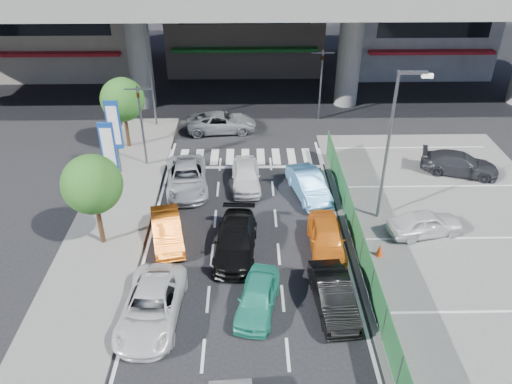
{
  "coord_description": "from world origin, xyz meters",
  "views": [
    {
      "loc": [
        0.17,
        -15.71,
        15.18
      ],
      "look_at": [
        0.54,
        5.0,
        2.27
      ],
      "focal_mm": 35.0,
      "sensor_mm": 36.0,
      "label": 1
    }
  ],
  "objects_px": {
    "taxi_teal_mid": "(258,297)",
    "parked_sedan_dgrey": "(460,164)",
    "wagon_silver_front_left": "(187,178)",
    "sedan_white_front_mid": "(246,175)",
    "tree_near": "(92,185)",
    "traffic_light_right": "(322,68)",
    "parked_sedan_white": "(425,223)",
    "tree_far": "(122,100)",
    "street_lamp_right": "(393,136)",
    "street_lamp_left": "(152,61)",
    "sedan_black_mid": "(236,241)",
    "taxi_orange_right": "(327,238)",
    "taxi_orange_left": "(167,230)",
    "traffic_cone": "(380,250)",
    "signboard_near": "(109,151)",
    "sedan_white_mid_left": "(151,307)",
    "hatch_black_mid_right": "(333,296)",
    "kei_truck_front_right": "(309,185)",
    "traffic_light_left": "(140,106)",
    "crossing_wagon_silver": "(221,122)"
  },
  "relations": [
    {
      "from": "sedan_white_mid_left",
      "to": "taxi_teal_mid",
      "type": "bearing_deg",
      "value": 9.83
    },
    {
      "from": "street_lamp_right",
      "to": "street_lamp_left",
      "type": "height_order",
      "value": "same"
    },
    {
      "from": "sedan_white_mid_left",
      "to": "hatch_black_mid_right",
      "type": "xyz_separation_m",
      "value": [
        7.42,
        0.51,
        -0.01
      ]
    },
    {
      "from": "signboard_near",
      "to": "tree_near",
      "type": "relative_size",
      "value": 0.98
    },
    {
      "from": "wagon_silver_front_left",
      "to": "parked_sedan_dgrey",
      "type": "height_order",
      "value": "wagon_silver_front_left"
    },
    {
      "from": "traffic_light_left",
      "to": "crossing_wagon_silver",
      "type": "distance_m",
      "value": 7.45
    },
    {
      "from": "hatch_black_mid_right",
      "to": "traffic_cone",
      "type": "relative_size",
      "value": 5.97
    },
    {
      "from": "signboard_near",
      "to": "wagon_silver_front_left",
      "type": "xyz_separation_m",
      "value": [
        3.83,
        1.17,
        -2.37
      ]
    },
    {
      "from": "taxi_orange_left",
      "to": "traffic_cone",
      "type": "bearing_deg",
      "value": -20.21
    },
    {
      "from": "taxi_orange_right",
      "to": "crossing_wagon_silver",
      "type": "xyz_separation_m",
      "value": [
        -5.6,
        13.63,
        -0.01
      ]
    },
    {
      "from": "sedan_black_mid",
      "to": "taxi_orange_right",
      "type": "bearing_deg",
      "value": 6.09
    },
    {
      "from": "street_lamp_left",
      "to": "wagon_silver_front_left",
      "type": "relative_size",
      "value": 1.61
    },
    {
      "from": "tree_far",
      "to": "parked_sedan_dgrey",
      "type": "distance_m",
      "value": 21.31
    },
    {
      "from": "tree_far",
      "to": "parked_sedan_dgrey",
      "type": "height_order",
      "value": "tree_far"
    },
    {
      "from": "tree_near",
      "to": "sedan_white_front_mid",
      "type": "height_order",
      "value": "tree_near"
    },
    {
      "from": "signboard_near",
      "to": "hatch_black_mid_right",
      "type": "relative_size",
      "value": 1.16
    },
    {
      "from": "hatch_black_mid_right",
      "to": "tree_far",
      "type": "bearing_deg",
      "value": 122.2
    },
    {
      "from": "taxi_orange_right",
      "to": "signboard_near",
      "type": "bearing_deg",
      "value": 158.03
    },
    {
      "from": "tree_far",
      "to": "crossing_wagon_silver",
      "type": "xyz_separation_m",
      "value": [
        6.1,
        2.47,
        -2.7
      ]
    },
    {
      "from": "sedan_white_mid_left",
      "to": "parked_sedan_dgrey",
      "type": "bearing_deg",
      "value": 37.95
    },
    {
      "from": "street_lamp_left",
      "to": "signboard_near",
      "type": "bearing_deg",
      "value": -94.99
    },
    {
      "from": "tree_near",
      "to": "traffic_cone",
      "type": "xyz_separation_m",
      "value": [
        13.37,
        -1.26,
        -2.99
      ]
    },
    {
      "from": "tree_near",
      "to": "hatch_black_mid_right",
      "type": "xyz_separation_m",
      "value": [
        10.65,
        -4.57,
        -2.72
      ]
    },
    {
      "from": "sedan_black_mid",
      "to": "wagon_silver_front_left",
      "type": "height_order",
      "value": "wagon_silver_front_left"
    },
    {
      "from": "wagon_silver_front_left",
      "to": "sedan_white_front_mid",
      "type": "height_order",
      "value": "wagon_silver_front_left"
    },
    {
      "from": "taxi_orange_right",
      "to": "tree_near",
      "type": "bearing_deg",
      "value": 177.31
    },
    {
      "from": "parked_sedan_white",
      "to": "parked_sedan_dgrey",
      "type": "bearing_deg",
      "value": -44.06
    },
    {
      "from": "parked_sedan_dgrey",
      "to": "taxi_teal_mid",
      "type": "bearing_deg",
      "value": 150.12
    },
    {
      "from": "wagon_silver_front_left",
      "to": "sedan_white_front_mid",
      "type": "distance_m",
      "value": 3.42
    },
    {
      "from": "sedan_white_mid_left",
      "to": "signboard_near",
      "type": "bearing_deg",
      "value": 113.88
    },
    {
      "from": "traffic_light_right",
      "to": "street_lamp_right",
      "type": "distance_m",
      "value": 13.13
    },
    {
      "from": "street_lamp_right",
      "to": "sedan_white_front_mid",
      "type": "bearing_deg",
      "value": 154.57
    },
    {
      "from": "taxi_orange_left",
      "to": "street_lamp_left",
      "type": "bearing_deg",
      "value": 87.58
    },
    {
      "from": "traffic_light_left",
      "to": "sedan_white_mid_left",
      "type": "height_order",
      "value": "traffic_light_left"
    },
    {
      "from": "traffic_light_right",
      "to": "signboard_near",
      "type": "xyz_separation_m",
      "value": [
        -12.7,
        -11.01,
        -0.87
      ]
    },
    {
      "from": "sedan_white_front_mid",
      "to": "parked_sedan_dgrey",
      "type": "height_order",
      "value": "sedan_white_front_mid"
    },
    {
      "from": "kei_truck_front_right",
      "to": "parked_sedan_dgrey",
      "type": "bearing_deg",
      "value": -0.06
    },
    {
      "from": "sedan_white_front_mid",
      "to": "traffic_cone",
      "type": "xyz_separation_m",
      "value": [
        6.33,
        -6.65,
        -0.29
      ]
    },
    {
      "from": "tree_far",
      "to": "traffic_light_left",
      "type": "bearing_deg",
      "value": -57.38
    },
    {
      "from": "taxi_teal_mid",
      "to": "parked_sedan_dgrey",
      "type": "height_order",
      "value": "parked_sedan_dgrey"
    },
    {
      "from": "traffic_light_right",
      "to": "parked_sedan_white",
      "type": "xyz_separation_m",
      "value": [
        3.5,
        -14.57,
        -3.23
      ]
    },
    {
      "from": "taxi_teal_mid",
      "to": "tree_near",
      "type": "bearing_deg",
      "value": 160.55
    },
    {
      "from": "parked_sedan_white",
      "to": "parked_sedan_dgrey",
      "type": "relative_size",
      "value": 0.84
    },
    {
      "from": "sedan_white_mid_left",
      "to": "traffic_cone",
      "type": "xyz_separation_m",
      "value": [
        10.15,
        3.82,
        -0.28
      ]
    },
    {
      "from": "street_lamp_right",
      "to": "wagon_silver_front_left",
      "type": "distance_m",
      "value": 11.74
    },
    {
      "from": "taxi_orange_left",
      "to": "kei_truck_front_right",
      "type": "height_order",
      "value": "kei_truck_front_right"
    },
    {
      "from": "street_lamp_right",
      "to": "sedan_black_mid",
      "type": "bearing_deg",
      "value": -159.64
    },
    {
      "from": "tree_near",
      "to": "traffic_cone",
      "type": "relative_size",
      "value": 7.05
    },
    {
      "from": "tree_near",
      "to": "taxi_orange_right",
      "type": "bearing_deg",
      "value": -3.46
    },
    {
      "from": "street_lamp_left",
      "to": "taxi_teal_mid",
      "type": "relative_size",
      "value": 2.15
    }
  ]
}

